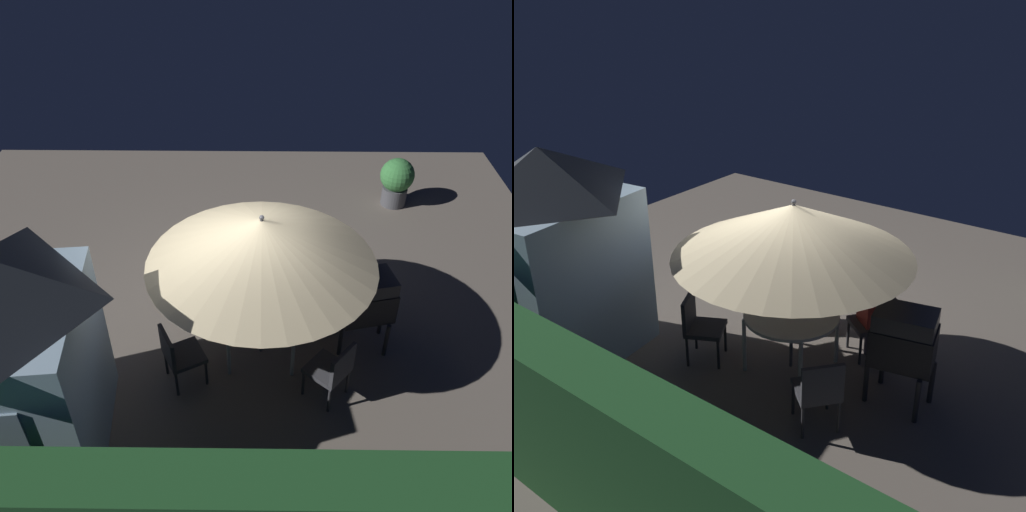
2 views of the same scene
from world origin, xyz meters
TOP-DOWN VIEW (x-y plane):
  - ground_plane at (0.00, 0.00)m, footprint 11.00×11.00m
  - garden_shed at (2.08, 2.08)m, footprint 1.79×2.06m
  - patio_table at (-0.47, 0.62)m, footprint 1.19×1.19m
  - patio_umbrella at (-0.47, 0.62)m, footprint 2.84×2.84m
  - bbq_grill at (-1.86, 0.46)m, footprint 0.79×0.64m
  - chair_near_shed at (-1.18, -0.28)m, footprint 0.65×0.65m
  - chair_far_side at (0.21, -0.35)m, footprint 0.64×0.64m
  - chair_toward_hedge at (0.57, 1.17)m, footprint 0.63×0.62m
  - chair_toward_house at (-1.36, 1.40)m, footprint 0.65×0.65m
  - potted_plant_by_shed at (-3.03, -3.28)m, footprint 0.64×0.64m
  - person_in_red at (-1.13, -0.21)m, footprint 0.42×0.40m
  - person_in_blue at (0.16, -0.28)m, footprint 0.42×0.39m

SIDE VIEW (x-z plane):
  - ground_plane at x=0.00m, z-range 0.00..0.00m
  - chair_near_shed at x=-1.18m, z-range 0.07..0.97m
  - chair_far_side at x=0.21m, z-range 0.07..0.97m
  - chair_toward_hedge at x=0.57m, z-range 0.07..0.97m
  - chair_toward_house at x=-1.36m, z-range 0.07..0.97m
  - potted_plant_by_shed at x=-3.03m, z-range 0.05..1.00m
  - patio_table at x=-0.47m, z-range 0.32..1.10m
  - person_in_red at x=-1.13m, z-range 0.15..1.41m
  - person_in_blue at x=0.16m, z-range 0.15..1.41m
  - bbq_grill at x=-1.86m, z-range 0.25..1.45m
  - garden_shed at x=2.08m, z-range 0.03..2.78m
  - patio_umbrella at x=-0.47m, z-range 0.75..2.99m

